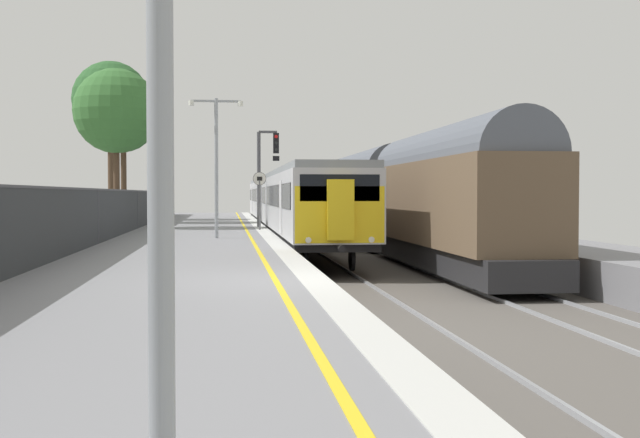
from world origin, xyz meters
TOP-DOWN VIEW (x-y plane):
  - ground at (2.64, 0.00)m, footprint 17.40×110.00m
  - commuter_train_at_platform at (2.10, 29.03)m, footprint 2.83×41.84m
  - freight_train_adjacent_track at (6.10, 26.07)m, footprint 2.60×45.47m
  - signal_gantry at (0.63, 24.16)m, footprint 1.10×0.24m
  - speed_limit_sign at (0.25, 20.97)m, footprint 0.59×0.08m
  - platform_lamp_mid at (-1.62, 14.57)m, footprint 2.00×0.20m
  - background_tree_left at (-7.86, 31.34)m, footprint 4.38×4.38m
  - background_tree_centre at (-7.66, 36.70)m, footprint 4.04×4.04m
  - background_tree_right at (-6.47, 24.03)m, footprint 4.07×4.07m

SIDE VIEW (x-z plane):
  - ground at x=2.64m, z-range -1.21..0.00m
  - commuter_train_at_platform at x=2.10m, z-range -0.64..3.17m
  - freight_train_adjacent_track at x=6.10m, z-range -0.77..4.04m
  - speed_limit_sign at x=0.25m, z-range 0.36..2.99m
  - signal_gantry at x=0.63m, z-range 0.60..5.35m
  - platform_lamp_mid at x=-1.62m, z-range 0.50..5.65m
  - background_tree_right at x=-6.47m, z-range 1.70..9.36m
  - background_tree_centre at x=-7.66m, z-range 2.04..10.38m
  - background_tree_left at x=-7.86m, z-range 2.23..11.42m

